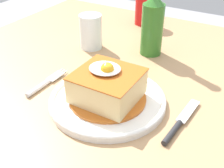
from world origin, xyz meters
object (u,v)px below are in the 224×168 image
Objects in this scene: beer_bottle_green at (153,22)px; drinking_glass at (91,34)px; fork at (44,84)px; soda_can at (144,8)px; main_plate at (108,100)px; knife at (177,126)px.

drinking_glass is at bearing -162.18° from beer_bottle_green.
fork is 0.52m from soda_can.
soda_can is at bearing 78.66° from drinking_glass.
beer_bottle_green reaches higher than main_plate.
soda_can is at bearing 119.94° from beer_bottle_green.
fork and knife have the same top height.
fork is (-0.17, -0.02, -0.00)m from main_plate.
soda_can is 0.47× the size of beer_bottle_green.
fork is 1.34× the size of drinking_glass.
knife is at bearing -0.84° from main_plate.
beer_bottle_green is (0.12, -0.21, 0.04)m from soda_can.
main_plate is 0.30m from beer_bottle_green.
main_plate is 0.17m from fork.
beer_bottle_green reaches higher than soda_can.
main_plate is at bearing 6.85° from fork.
main_plate is 0.52m from soda_can.
beer_bottle_green reaches higher than knife.
soda_can is at bearing 121.77° from knife.
knife is 0.59m from soda_can.
soda_can is 1.18× the size of drinking_glass.
soda_can is at bearing 86.60° from fork.
knife is at bearing -56.91° from beer_bottle_green.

